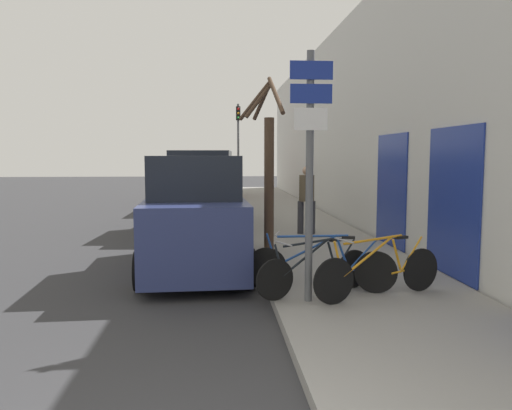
{
  "coord_description": "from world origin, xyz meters",
  "views": [
    {
      "loc": [
        0.18,
        -2.94,
        2.23
      ],
      "look_at": [
        0.91,
        6.07,
        1.34
      ],
      "focal_mm": 35.0,
      "sensor_mm": 36.0,
      "label": 1
    }
  ],
  "objects": [
    {
      "name": "ground_plane",
      "position": [
        0.0,
        11.2,
        0.0
      ],
      "size": [
        80.0,
        80.0,
        0.0
      ],
      "primitive_type": "plane",
      "color": "#333335"
    },
    {
      "name": "sidewalk_curb",
      "position": [
        2.6,
        14.0,
        0.07
      ],
      "size": [
        3.2,
        32.0,
        0.15
      ],
      "color": "gray",
      "rests_on": "ground"
    },
    {
      "name": "building_facade",
      "position": [
        4.35,
        13.91,
        3.23
      ],
      "size": [
        0.23,
        32.0,
        6.5
      ],
      "color": "silver",
      "rests_on": "ground"
    },
    {
      "name": "signpost",
      "position": [
        1.5,
        3.98,
        2.12
      ],
      "size": [
        0.6,
        0.13,
        3.52
      ],
      "color": "#595B60",
      "rests_on": "sidewalk_curb"
    },
    {
      "name": "bicycle_0",
      "position": [
        2.57,
        4.08,
        0.54
      ],
      "size": [
        2.13,
        0.87,
        0.91
      ],
      "rotation": [
        0.0,
        0.0,
        1.94
      ],
      "color": "black",
      "rests_on": "sidewalk_curb"
    },
    {
      "name": "bicycle_1",
      "position": [
        1.68,
        4.33,
        0.51
      ],
      "size": [
        1.89,
        0.87,
        0.84
      ],
      "rotation": [
        0.0,
        0.0,
        1.99
      ],
      "color": "black",
      "rests_on": "sidewalk_curb"
    },
    {
      "name": "bicycle_2",
      "position": [
        1.78,
        4.51,
        0.53
      ],
      "size": [
        2.25,
        0.7,
        0.89
      ],
      "rotation": [
        0.0,
        0.0,
        1.31
      ],
      "color": "black",
      "rests_on": "sidewalk_curb"
    },
    {
      "name": "parked_car_0",
      "position": [
        -0.22,
        6.61,
        1.02
      ],
      "size": [
        2.12,
        4.34,
        2.23
      ],
      "rotation": [
        0.0,
        0.0,
        0.03
      ],
      "color": "navy",
      "rests_on": "ground"
    },
    {
      "name": "parked_car_1",
      "position": [
        -0.21,
        12.06,
        1.09
      ],
      "size": [
        2.31,
        4.87,
        2.38
      ],
      "rotation": [
        0.0,
        0.0,
        -0.06
      ],
      "color": "black",
      "rests_on": "ground"
    },
    {
      "name": "parked_car_2",
      "position": [
        -0.31,
        17.25,
        1.06
      ],
      "size": [
        2.19,
        4.23,
        2.32
      ],
      "rotation": [
        0.0,
        0.0,
        -0.03
      ],
      "color": "#B2B7BC",
      "rests_on": "ground"
    },
    {
      "name": "parked_car_3",
      "position": [
        -0.1,
        22.56,
        1.09
      ],
      "size": [
        2.07,
        4.68,
        2.4
      ],
      "rotation": [
        0.0,
        0.0,
        -0.03
      ],
      "color": "maroon",
      "rests_on": "ground"
    },
    {
      "name": "pedestrian_near",
      "position": [
        2.59,
        10.12,
        1.19
      ],
      "size": [
        0.47,
        0.4,
        1.81
      ],
      "rotation": [
        0.0,
        0.0,
        2.97
      ],
      "color": "#333338",
      "rests_on": "sidewalk_curb"
    },
    {
      "name": "street_tree",
      "position": [
        1.33,
        7.94,
        1.95
      ],
      "size": [
        0.84,
        1.78,
        3.77
      ],
      "color": "#4C3828",
      "rests_on": "sidewalk_curb"
    },
    {
      "name": "traffic_light",
      "position": [
        1.26,
        20.71,
        3.03
      ],
      "size": [
        0.2,
        0.3,
        4.5
      ],
      "color": "#595B60",
      "rests_on": "sidewalk_curb"
    }
  ]
}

